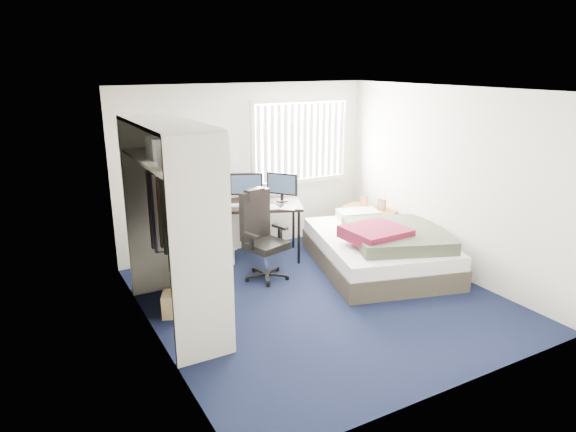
{
  "coord_description": "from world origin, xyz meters",
  "views": [
    {
      "loc": [
        -3.14,
        -4.83,
        2.8
      ],
      "look_at": [
        -0.24,
        0.4,
        0.99
      ],
      "focal_mm": 32.0,
      "sensor_mm": 36.0,
      "label": 1
    }
  ],
  "objects_px": {
    "desk": "(243,202)",
    "office_chair": "(262,244)",
    "bed": "(380,248)",
    "nightstand": "(371,212)"
  },
  "relations": [
    {
      "from": "office_chair",
      "to": "bed",
      "type": "relative_size",
      "value": 0.48
    },
    {
      "from": "desk",
      "to": "nightstand",
      "type": "bearing_deg",
      "value": -12.62
    },
    {
      "from": "desk",
      "to": "office_chair",
      "type": "relative_size",
      "value": 1.54
    },
    {
      "from": "nightstand",
      "to": "bed",
      "type": "relative_size",
      "value": 0.38
    },
    {
      "from": "bed",
      "to": "desk",
      "type": "bearing_deg",
      "value": 138.62
    },
    {
      "from": "nightstand",
      "to": "bed",
      "type": "bearing_deg",
      "value": -119.89
    },
    {
      "from": "office_chair",
      "to": "nightstand",
      "type": "distance_m",
      "value": 2.11
    },
    {
      "from": "desk",
      "to": "nightstand",
      "type": "relative_size",
      "value": 1.94
    },
    {
      "from": "desk",
      "to": "office_chair",
      "type": "distance_m",
      "value": 0.89
    },
    {
      "from": "nightstand",
      "to": "bed",
      "type": "xyz_separation_m",
      "value": [
        -0.5,
        -0.87,
        -0.22
      ]
    }
  ]
}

